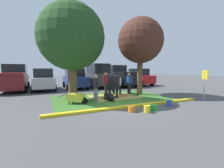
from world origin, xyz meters
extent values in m
plane|color=#4C4C4F|center=(0.00, 0.00, 0.00)|extent=(80.00, 80.00, 0.00)
cube|color=#386B28|center=(0.35, 1.93, 0.01)|extent=(7.65, 5.19, 0.02)
cube|color=yellow|center=(0.35, -0.82, 0.06)|extent=(8.85, 0.24, 0.12)
cube|color=tan|center=(0.62, 2.18, 0.03)|extent=(3.21, 2.41, 0.04)
cylinder|color=brown|center=(-2.17, 2.36, 1.25)|extent=(0.55, 0.55, 2.50)
sphere|color=#23471E|center=(-2.17, 2.36, 3.94)|extent=(4.11, 4.11, 4.11)
cylinder|color=brown|center=(2.87, 2.29, 1.45)|extent=(0.41, 0.41, 2.90)
sphere|color=#4C281E|center=(2.87, 2.29, 4.09)|extent=(3.38, 3.38, 3.38)
cube|color=black|center=(0.84, 2.38, 1.09)|extent=(1.89, 2.29, 0.80)
cube|color=white|center=(0.93, 2.50, 1.09)|extent=(1.10, 1.15, 0.56)
cylinder|color=black|center=(1.60, 3.47, 1.19)|extent=(0.62, 0.70, 0.58)
cube|color=black|center=(1.78, 3.73, 1.37)|extent=(0.46, 0.51, 0.32)
cube|color=white|center=(1.90, 3.90, 1.33)|extent=(0.23, 0.21, 0.20)
cylinder|color=black|center=(1.13, 3.23, 0.35)|extent=(0.14, 0.14, 0.69)
cylinder|color=black|center=(1.53, 2.95, 0.35)|extent=(0.14, 0.14, 0.69)
cylinder|color=black|center=(0.15, 1.81, 0.35)|extent=(0.14, 0.14, 0.69)
cylinder|color=black|center=(0.55, 1.53, 0.35)|extent=(0.14, 0.14, 0.69)
cylinder|color=black|center=(0.16, 1.39, 0.84)|extent=(0.06, 0.06, 0.70)
ellipsoid|color=black|center=(-0.13, 1.18, 0.24)|extent=(0.50, 1.11, 0.48)
cube|color=black|center=(-0.12, 1.78, 0.26)|extent=(0.20, 0.28, 0.22)
cube|color=silver|center=(-0.12, 1.90, 0.26)|extent=(0.10, 0.06, 0.16)
cylinder|color=black|center=(-0.30, 1.53, 0.06)|extent=(0.11, 0.35, 0.10)
cylinder|color=black|center=(0.56, 3.42, 0.43)|extent=(0.26, 0.26, 0.86)
cylinder|color=maroon|center=(0.56, 3.42, 1.16)|extent=(0.34, 0.34, 0.59)
sphere|color=#8C664C|center=(0.56, 3.42, 1.57)|extent=(0.23, 0.23, 0.23)
cylinder|color=maroon|center=(0.77, 3.48, 1.19)|extent=(0.09, 0.09, 0.56)
cylinder|color=maroon|center=(0.34, 3.36, 1.19)|extent=(0.09, 0.09, 0.56)
cylinder|color=black|center=(2.22, 2.77, 0.42)|extent=(0.26, 0.26, 0.84)
cylinder|color=#23478C|center=(2.22, 2.77, 1.13)|extent=(0.34, 0.34, 0.58)
sphere|color=#8C664C|center=(2.22, 2.77, 1.53)|extent=(0.23, 0.23, 0.23)
cylinder|color=#23478C|center=(2.32, 2.57, 1.16)|extent=(0.09, 0.09, 0.55)
cylinder|color=#23478C|center=(2.12, 2.96, 1.16)|extent=(0.09, 0.09, 0.55)
cylinder|color=slate|center=(-1.05, 1.12, 0.41)|extent=(0.26, 0.26, 0.83)
cylinder|color=black|center=(-1.05, 1.12, 1.11)|extent=(0.34, 0.34, 0.57)
sphere|color=#8C664C|center=(-1.05, 1.12, 1.51)|extent=(0.22, 0.22, 0.22)
cylinder|color=black|center=(-1.13, 1.33, 1.14)|extent=(0.09, 0.09, 0.54)
cylinder|color=black|center=(-0.98, 0.91, 1.14)|extent=(0.09, 0.09, 0.54)
cube|color=gold|center=(-2.22, 1.18, 0.40)|extent=(1.08, 0.99, 0.36)
cylinder|color=black|center=(-1.79, 0.91, 0.18)|extent=(0.36, 0.28, 0.36)
cylinder|color=black|center=(-2.36, 1.52, 0.12)|extent=(0.04, 0.04, 0.24)
cylinder|color=black|center=(-2.59, 1.15, 0.12)|extent=(0.04, 0.04, 0.24)
cylinder|color=black|center=(-2.65, 1.71, 0.52)|extent=(0.47, 0.32, 0.23)
cylinder|color=black|center=(-2.89, 1.33, 0.52)|extent=(0.47, 0.32, 0.23)
cylinder|color=#99999E|center=(5.22, -1.24, 0.93)|extent=(0.06, 0.06, 1.87)
cube|color=yellow|center=(5.22, -1.24, 1.62)|extent=(0.13, 0.44, 0.56)
cylinder|color=orange|center=(-0.22, -1.54, 0.14)|extent=(0.31, 0.31, 0.28)
torus|color=orange|center=(-0.22, -1.54, 0.28)|extent=(0.34, 0.34, 0.02)
cylinder|color=yellow|center=(0.38, -1.90, 0.16)|extent=(0.29, 0.29, 0.31)
torus|color=yellow|center=(0.38, -1.90, 0.31)|extent=(0.32, 0.32, 0.02)
cylinder|color=green|center=(0.91, -1.72, 0.13)|extent=(0.31, 0.31, 0.25)
torus|color=green|center=(0.91, -1.72, 0.25)|extent=(0.33, 0.33, 0.02)
cylinder|color=blue|center=(2.25, -1.37, 0.15)|extent=(0.26, 0.26, 0.29)
torus|color=blue|center=(2.25, -1.37, 0.29)|extent=(0.29, 0.29, 0.02)
cube|color=maroon|center=(-6.21, 8.76, 0.87)|extent=(2.03, 5.41, 1.10)
cube|color=black|center=(-6.22, 9.70, 1.92)|extent=(1.85, 1.81, 1.00)
cube|color=maroon|center=(-6.20, 7.54, 1.54)|extent=(1.92, 2.71, 0.24)
cylinder|color=black|center=(-7.22, 10.51, 0.32)|extent=(0.22, 0.64, 0.64)
cylinder|color=black|center=(-5.22, 10.52, 0.32)|extent=(0.22, 0.64, 0.64)
cylinder|color=black|center=(-5.20, 7.01, 0.32)|extent=(0.22, 0.64, 0.64)
cube|color=#B7B7BC|center=(-3.80, 8.26, 0.77)|extent=(1.83, 4.41, 0.90)
cube|color=black|center=(-3.80, 8.26, 1.62)|extent=(1.60, 2.21, 0.80)
cylinder|color=black|center=(-4.71, 9.68, 0.32)|extent=(0.22, 0.64, 0.64)
cylinder|color=black|center=(-2.91, 9.69, 0.32)|extent=(0.22, 0.64, 0.64)
cylinder|color=black|center=(-4.70, 6.82, 0.32)|extent=(0.22, 0.64, 0.64)
cylinder|color=black|center=(-2.90, 6.83, 0.32)|extent=(0.22, 0.64, 0.64)
cube|color=navy|center=(-0.87, 8.32, 0.77)|extent=(1.83, 4.41, 0.90)
cube|color=black|center=(-0.87, 8.32, 1.62)|extent=(1.60, 2.21, 0.80)
cylinder|color=black|center=(-1.78, 9.74, 0.32)|extent=(0.22, 0.64, 0.64)
cylinder|color=black|center=(0.02, 9.76, 0.32)|extent=(0.22, 0.64, 0.64)
cylinder|color=black|center=(-1.76, 6.88, 0.32)|extent=(0.22, 0.64, 0.64)
cylinder|color=black|center=(0.04, 6.90, 0.32)|extent=(0.22, 0.64, 0.64)
cube|color=#3D3D42|center=(1.60, 8.37, 0.92)|extent=(1.93, 4.61, 1.20)
cube|color=black|center=(1.60, 8.37, 2.02)|extent=(1.69, 3.21, 1.00)
cylinder|color=black|center=(0.64, 9.86, 0.32)|extent=(0.22, 0.64, 0.64)
cylinder|color=black|center=(2.54, 9.87, 0.32)|extent=(0.22, 0.64, 0.64)
cylinder|color=black|center=(0.66, 6.87, 0.32)|extent=(0.22, 0.64, 0.64)
cylinder|color=black|center=(2.56, 6.88, 0.32)|extent=(0.22, 0.64, 0.64)
cube|color=black|center=(4.40, 8.45, 0.87)|extent=(2.03, 5.41, 1.10)
cube|color=black|center=(4.40, 9.40, 1.92)|extent=(1.85, 1.81, 1.00)
cube|color=black|center=(4.41, 7.24, 1.54)|extent=(1.92, 2.71, 0.24)
cylinder|color=black|center=(3.39, 10.20, 0.32)|extent=(0.22, 0.64, 0.64)
cylinder|color=black|center=(5.39, 10.21, 0.32)|extent=(0.22, 0.64, 0.64)
cylinder|color=black|center=(3.41, 6.69, 0.32)|extent=(0.22, 0.64, 0.64)
cylinder|color=black|center=(5.41, 6.70, 0.32)|extent=(0.22, 0.64, 0.64)
cube|color=red|center=(6.94, 8.38, 0.77)|extent=(1.83, 4.41, 0.90)
cube|color=black|center=(6.94, 8.38, 1.62)|extent=(1.60, 2.21, 0.80)
cylinder|color=black|center=(6.03, 9.81, 0.32)|extent=(0.22, 0.64, 0.64)
cylinder|color=black|center=(7.83, 9.82, 0.32)|extent=(0.22, 0.64, 0.64)
cylinder|color=black|center=(6.05, 6.95, 0.32)|extent=(0.22, 0.64, 0.64)
cylinder|color=black|center=(7.85, 6.96, 0.32)|extent=(0.22, 0.64, 0.64)
camera|label=1|loc=(-3.93, -7.48, 1.97)|focal=24.66mm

